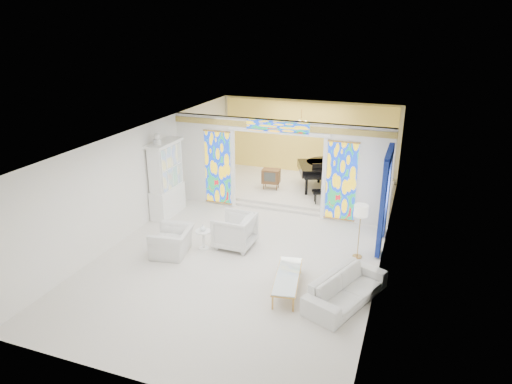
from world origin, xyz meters
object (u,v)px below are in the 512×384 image
at_px(china_cabinet, 166,179).
at_px(coffee_table, 287,276).
at_px(sofa, 346,289).
at_px(grand_piano, 322,168).
at_px(tv_console, 271,176).
at_px(armchair_left, 172,241).
at_px(armchair_right, 235,231).

relative_size(china_cabinet, coffee_table, 1.51).
bearing_deg(coffee_table, sofa, -0.21).
distance_m(grand_piano, tv_console, 1.87).
relative_size(sofa, coffee_table, 1.23).
distance_m(armchair_left, coffee_table, 3.42).
xyz_separation_m(armchair_left, armchair_right, (1.39, 0.95, 0.11)).
distance_m(armchair_left, sofa, 4.74).
height_order(coffee_table, tv_console, tv_console).
distance_m(coffee_table, tv_console, 6.34).
bearing_deg(armchair_left, grand_piano, 145.75).
height_order(armchair_left, tv_console, tv_console).
height_order(armchair_right, grand_piano, grand_piano).
distance_m(armchair_left, armchair_right, 1.69).
distance_m(sofa, tv_console, 6.94).
bearing_deg(armchair_left, armchair_right, 114.47).
height_order(china_cabinet, armchair_left, china_cabinet).
xyz_separation_m(sofa, coffee_table, (-1.34, 0.00, 0.03)).
height_order(sofa, tv_console, tv_console).
bearing_deg(sofa, coffee_table, 111.94).
relative_size(armchair_right, tv_console, 1.42).
distance_m(china_cabinet, armchair_right, 3.25).
height_order(grand_piano, tv_console, grand_piano).
distance_m(coffee_table, grand_piano, 6.74).
distance_m(armchair_right, sofa, 3.69).
bearing_deg(coffee_table, tv_console, 111.56).
xyz_separation_m(coffee_table, grand_piano, (-0.65, 6.68, 0.55)).
relative_size(armchair_left, coffee_table, 0.62).
xyz_separation_m(coffee_table, tv_console, (-2.33, 5.89, 0.29)).
bearing_deg(sofa, china_cabinet, 86.29).
relative_size(china_cabinet, armchair_left, 2.46).
xyz_separation_m(china_cabinet, coffee_table, (4.83, -2.98, -0.81)).
distance_m(sofa, grand_piano, 7.00).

